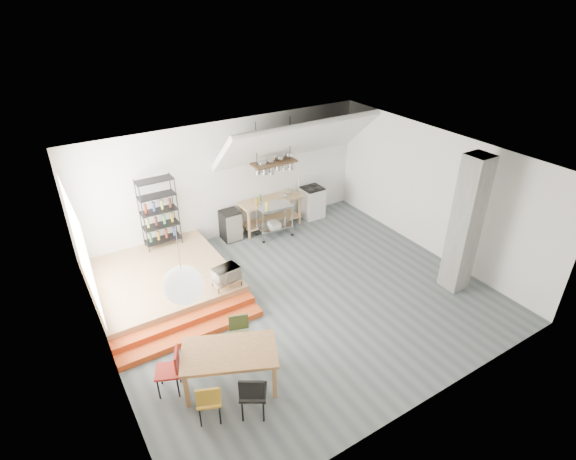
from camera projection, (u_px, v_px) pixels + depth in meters
floor at (299, 298)px, 10.08m from camera, size 8.00×8.00×0.00m
wall_back at (228, 180)px, 11.90m from camera, size 8.00×0.04×3.20m
wall_left at (99, 299)px, 7.45m from camera, size 0.04×7.00×3.20m
wall_right at (435, 193)px, 11.15m from camera, size 0.04×7.00×3.20m
ceiling at (301, 163)px, 8.52m from camera, size 8.00×7.00×0.02m
slope_ceiling at (297, 140)px, 11.82m from camera, size 4.40×1.44×1.32m
window_pane at (81, 249)px, 8.48m from camera, size 0.02×2.50×2.20m
platform at (161, 281)px, 10.31m from camera, size 3.00×3.00×0.40m
step_lower at (193, 335)px, 8.93m from camera, size 3.00×0.35×0.13m
step_upper at (186, 322)px, 9.16m from camera, size 3.00×0.35×0.27m
concrete_column at (465, 225)px, 9.72m from camera, size 0.50×0.50×3.20m
kitchen_counter at (271, 208)px, 12.62m from camera, size 1.80×0.60×0.91m
stove at (312, 201)px, 13.34m from camera, size 0.60×0.60×1.18m
pot_rack at (275, 165)px, 11.81m from camera, size 1.20×0.50×1.43m
wire_shelving at (159, 212)px, 10.88m from camera, size 0.88×0.38×1.80m
microwave_shelf at (227, 280)px, 9.72m from camera, size 0.60×0.40×0.16m
paper_lantern at (183, 285)px, 6.79m from camera, size 0.60×0.60×0.60m
dining_table at (229, 355)px, 7.60m from camera, size 1.84×1.49×0.76m
chair_mustard at (209, 399)px, 7.02m from camera, size 0.50×0.50×0.84m
chair_black at (253, 392)px, 7.07m from camera, size 0.58×0.58×0.92m
chair_olive at (240, 333)px, 8.34m from camera, size 0.49×0.49×0.84m
chair_red at (171, 368)px, 7.56m from camera, size 0.53×0.53×0.88m
rolling_cart at (274, 216)px, 12.22m from camera, size 1.00×0.62×0.94m
mini_fridge at (231, 225)px, 12.18m from camera, size 0.49×0.49×0.83m
microwave at (226, 274)px, 9.64m from camera, size 0.60×0.45×0.31m
bowl at (284, 196)px, 12.61m from camera, size 0.22×0.22×0.05m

